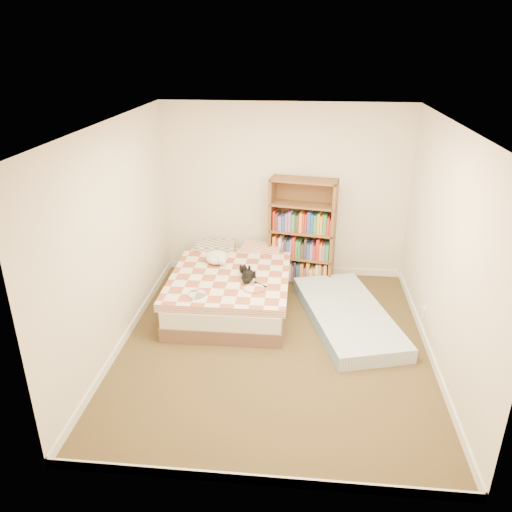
# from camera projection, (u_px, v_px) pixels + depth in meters

# --- Properties ---
(room) EXTENTS (3.51, 4.01, 2.51)m
(room) POSITION_uv_depth(u_px,v_px,m) (276.00, 249.00, 5.30)
(room) COLOR #4B3A20
(room) RESTS_ON ground
(bed) EXTENTS (1.51, 2.05, 0.55)m
(bed) POSITION_uv_depth(u_px,v_px,m) (232.00, 286.00, 6.61)
(bed) COLOR brown
(bed) RESTS_ON room
(bookshelf) EXTENTS (0.97, 0.46, 1.52)m
(bookshelf) POSITION_uv_depth(u_px,v_px,m) (302.00, 244.00, 7.13)
(bookshelf) COLOR brown
(bookshelf) RESTS_ON room
(floor_mattress) EXTENTS (1.39, 2.14, 0.18)m
(floor_mattress) POSITION_uv_depth(u_px,v_px,m) (347.00, 315.00, 6.22)
(floor_mattress) COLOR #6F92B9
(floor_mattress) RESTS_ON room
(black_cat) EXTENTS (0.28, 0.58, 0.13)m
(black_cat) POSITION_uv_depth(u_px,v_px,m) (248.00, 275.00, 6.23)
(black_cat) COLOR black
(black_cat) RESTS_ON bed
(white_dog) EXTENTS (0.35, 0.37, 0.16)m
(white_dog) POSITION_uv_depth(u_px,v_px,m) (217.00, 258.00, 6.67)
(white_dog) COLOR white
(white_dog) RESTS_ON bed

